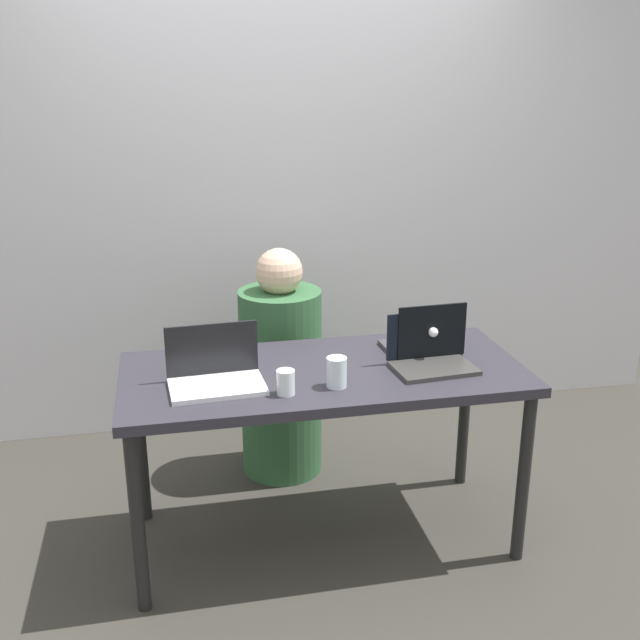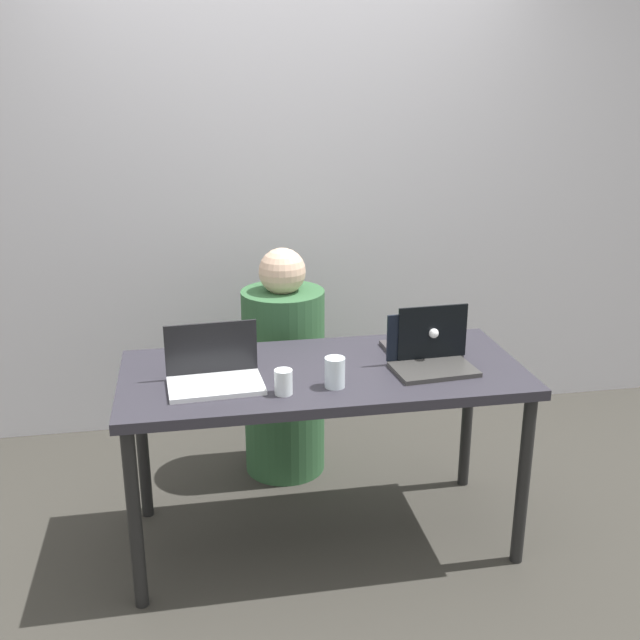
{
  "view_description": "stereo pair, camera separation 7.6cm",
  "coord_description": "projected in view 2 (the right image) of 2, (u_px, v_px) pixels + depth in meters",
  "views": [
    {
      "loc": [
        -0.57,
        -2.64,
        1.87
      ],
      "look_at": [
        0.0,
        0.07,
        0.94
      ],
      "focal_mm": 42.0,
      "sensor_mm": 36.0,
      "label": 1
    },
    {
      "loc": [
        -0.49,
        -2.65,
        1.87
      ],
      "look_at": [
        0.0,
        0.07,
        0.94
      ],
      "focal_mm": 42.0,
      "sensor_mm": 36.0,
      "label": 2
    }
  ],
  "objects": [
    {
      "name": "ground_plane",
      "position": [
        323.0,
        536.0,
        3.15
      ],
      "size": [
        12.0,
        12.0,
        0.0
      ],
      "primitive_type": "plane",
      "color": "#36342E"
    },
    {
      "name": "back_wall",
      "position": [
        280.0,
        192.0,
        3.89
      ],
      "size": [
        4.5,
        0.1,
        2.52
      ],
      "primitive_type": "cube",
      "color": "silver",
      "rests_on": "ground"
    },
    {
      "name": "desk",
      "position": [
        323.0,
        387.0,
        2.93
      ],
      "size": [
        1.56,
        0.7,
        0.76
      ],
      "color": "#2B2931",
      "rests_on": "ground"
    },
    {
      "name": "person_at_center",
      "position": [
        284.0,
        375.0,
        3.55
      ],
      "size": [
        0.46,
        0.46,
        1.11
      ],
      "rotation": [
        0.0,
        0.0,
        3.35
      ],
      "color": "#315E37",
      "rests_on": "ground"
    },
    {
      "name": "laptop_front_right",
      "position": [
        430.0,
        357.0,
        2.91
      ],
      "size": [
        0.33,
        0.25,
        0.21
      ],
      "rotation": [
        0.0,
        0.0,
        0.09
      ],
      "color": "#3A3937",
      "rests_on": "desk"
    },
    {
      "name": "laptop_front_left",
      "position": [
        214.0,
        372.0,
        2.76
      ],
      "size": [
        0.36,
        0.26,
        0.22
      ],
      "rotation": [
        0.0,
        0.0,
        0.06
      ],
      "color": "silver",
      "rests_on": "desk"
    },
    {
      "name": "laptop_back_right",
      "position": [
        425.0,
        343.0,
        3.04
      ],
      "size": [
        0.3,
        0.28,
        0.23
      ],
      "rotation": [
        0.0,
        0.0,
        3.19
      ],
      "color": "#3C3739",
      "rests_on": "desk"
    },
    {
      "name": "water_glass_left",
      "position": [
        283.0,
        384.0,
        2.68
      ],
      "size": [
        0.07,
        0.07,
        0.09
      ],
      "color": "white",
      "rests_on": "desk"
    },
    {
      "name": "water_glass_center",
      "position": [
        335.0,
        374.0,
        2.74
      ],
      "size": [
        0.08,
        0.08,
        0.11
      ],
      "color": "silver",
      "rests_on": "desk"
    }
  ]
}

